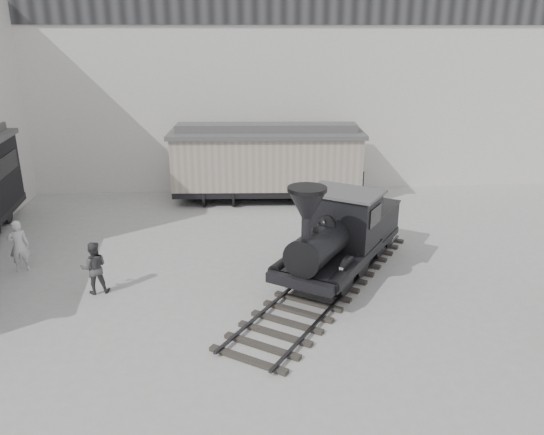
{
  "coord_description": "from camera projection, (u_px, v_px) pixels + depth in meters",
  "views": [
    {
      "loc": [
        -1.2,
        -12.5,
        7.65
      ],
      "look_at": [
        0.03,
        3.63,
        2.0
      ],
      "focal_mm": 35.0,
      "sensor_mm": 36.0,
      "label": 1
    }
  ],
  "objects": [
    {
      "name": "ground",
      "position": [
        281.0,
        331.0,
        14.37
      ],
      "size": [
        90.0,
        90.0,
        0.0
      ],
      "primitive_type": "plane",
      "color": "#9E9E9B"
    },
    {
      "name": "north_wall",
      "position": [
        254.0,
        77.0,
        26.64
      ],
      "size": [
        34.0,
        2.51,
        11.0
      ],
      "color": "silver",
      "rests_on": "ground"
    },
    {
      "name": "locomotive",
      "position": [
        338.0,
        239.0,
        17.18
      ],
      "size": [
        7.45,
        9.63,
        3.57
      ],
      "rotation": [
        0.0,
        0.0,
        -0.59
      ],
      "color": "#2B2823",
      "rests_on": "ground"
    },
    {
      "name": "boxcar",
      "position": [
        267.0,
        161.0,
        24.99
      ],
      "size": [
        9.14,
        3.31,
        3.69
      ],
      "rotation": [
        0.0,
        0.0,
        -0.06
      ],
      "color": "black",
      "rests_on": "ground"
    },
    {
      "name": "visitor_a",
      "position": [
        19.0,
        246.0,
        17.74
      ],
      "size": [
        0.74,
        0.58,
        1.8
      ],
      "primitive_type": "imported",
      "rotation": [
        0.0,
        0.0,
        3.4
      ],
      "color": "silver",
      "rests_on": "ground"
    },
    {
      "name": "visitor_b",
      "position": [
        94.0,
        268.0,
        16.25
      ],
      "size": [
        0.92,
        0.78,
        1.67
      ],
      "primitive_type": "imported",
      "rotation": [
        0.0,
        0.0,
        3.33
      ],
      "color": "#444446",
      "rests_on": "ground"
    }
  ]
}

